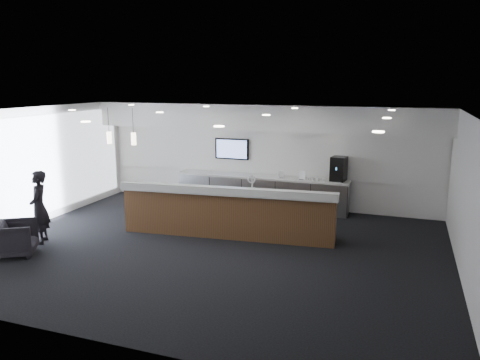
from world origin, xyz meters
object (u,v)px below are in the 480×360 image
(service_counter, at_px, (228,212))
(lounge_guest, at_px, (39,207))
(coffee_machine, at_px, (339,169))
(armchair, at_px, (15,238))

(service_counter, relative_size, lounge_guest, 3.10)
(service_counter, distance_m, coffee_machine, 3.56)
(armchair, bearing_deg, coffee_machine, -80.15)
(coffee_machine, xyz_separation_m, armchair, (-5.97, -5.45, -0.91))
(service_counter, height_order, coffee_machine, coffee_machine)
(service_counter, bearing_deg, armchair, -149.66)
(service_counter, distance_m, armchair, 4.67)
(service_counter, bearing_deg, coffee_machine, 45.19)
(coffee_machine, bearing_deg, armchair, -128.47)
(coffee_machine, relative_size, armchair, 0.82)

